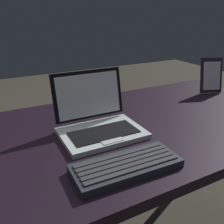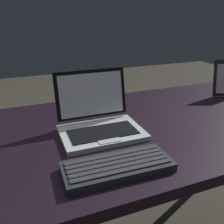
{
  "view_description": "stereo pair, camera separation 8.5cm",
  "coord_description": "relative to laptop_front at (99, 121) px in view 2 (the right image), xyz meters",
  "views": [
    {
      "loc": [
        -0.28,
        -0.72,
        1.15
      ],
      "look_at": [
        0.09,
        -0.03,
        0.83
      ],
      "focal_mm": 39.67,
      "sensor_mm": 36.0,
      "label": 1
    },
    {
      "loc": [
        -0.2,
        -0.76,
        1.15
      ],
      "look_at": [
        0.09,
        -0.03,
        0.83
      ],
      "focal_mm": 39.67,
      "sensor_mm": 36.0,
      "label": 2
    }
  ],
  "objects": [
    {
      "name": "desk",
      "position": [
        -0.05,
        -0.0,
        -0.1
      ],
      "size": [
        1.79,
        0.73,
        0.75
      ],
      "color": "black",
      "rests_on": "ground"
    },
    {
      "name": "external_keyboard",
      "position": [
        -0.03,
        -0.24,
        -0.03
      ],
      "size": [
        0.3,
        0.13,
        0.03
      ],
      "color": "#2A2F34",
      "rests_on": "desk"
    },
    {
      "name": "laptop_front",
      "position": [
        0.0,
        0.0,
        0.0
      ],
      "size": [
        0.28,
        0.24,
        0.2
      ],
      "color": "silver",
      "rests_on": "desk"
    }
  ]
}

